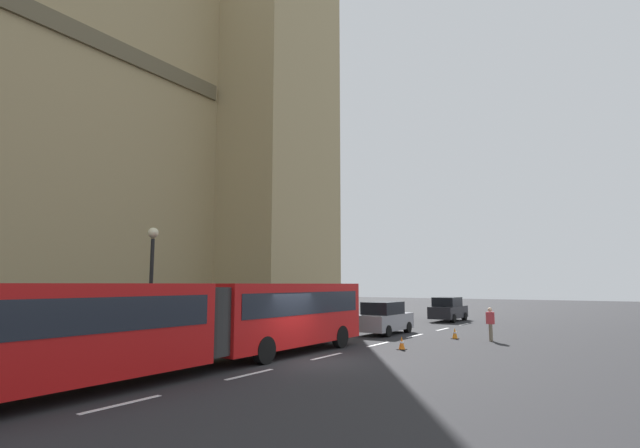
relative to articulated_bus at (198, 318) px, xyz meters
name	(u,v)px	position (x,y,z in m)	size (l,w,h in m)	color
ground_plane	(308,361)	(3.72, -1.99, -1.75)	(160.00, 160.00, 0.00)	#262628
lane_centre_marking	(355,350)	(7.33, -1.99, -1.74)	(34.40, 0.16, 0.01)	silver
articulated_bus	(198,318)	(0.00, 0.00, 0.00)	(18.18, 2.54, 2.90)	red
sedan_lead	(384,318)	(14.12, -0.17, -0.83)	(4.40, 1.86, 1.85)	gray
sedan_trailing	(448,309)	(25.70, -0.10, -0.83)	(4.40, 1.86, 1.85)	black
traffic_cone_west	(402,343)	(8.50, -3.71, -1.46)	(0.36, 0.36, 0.58)	black
traffic_cone_middle	(455,333)	(13.96, -4.34, -1.46)	(0.36, 0.36, 0.58)	black
street_lamp	(151,280)	(1.46, 4.51, 1.31)	(0.44, 0.44, 5.27)	black
pedestrian_near_cones	(490,323)	(13.92, -6.21, -0.83)	(0.36, 0.43, 1.69)	#726651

